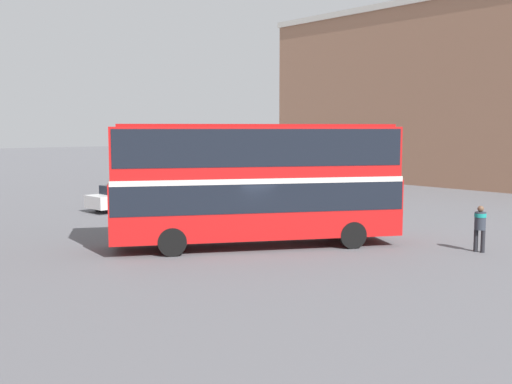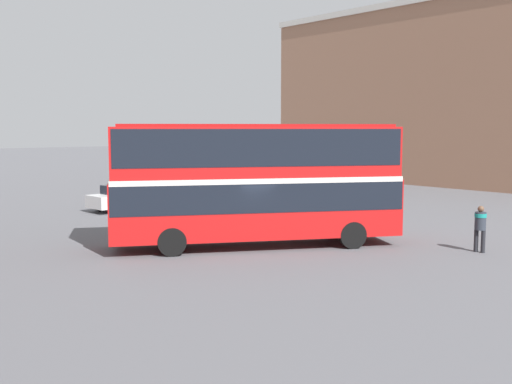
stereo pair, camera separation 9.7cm
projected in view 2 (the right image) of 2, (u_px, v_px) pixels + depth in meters
ground_plane at (257, 247)px, 23.00m from camera, size 240.00×240.00×0.00m
building_row_right at (480, 93)px, 47.91m from camera, size 9.68×36.89×14.70m
double_decker_bus at (256, 177)px, 22.87m from camera, size 10.82×7.55×4.71m
pedestrian_foreground at (480, 224)px, 21.95m from camera, size 0.48×0.48×1.73m
parked_car_kerb_near at (128, 197)px, 33.28m from camera, size 4.49×2.01×1.43m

